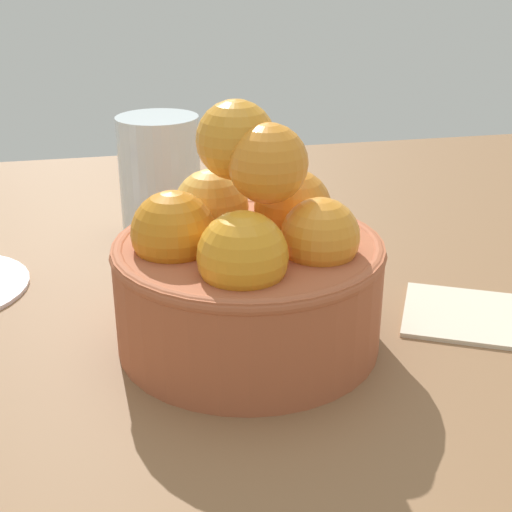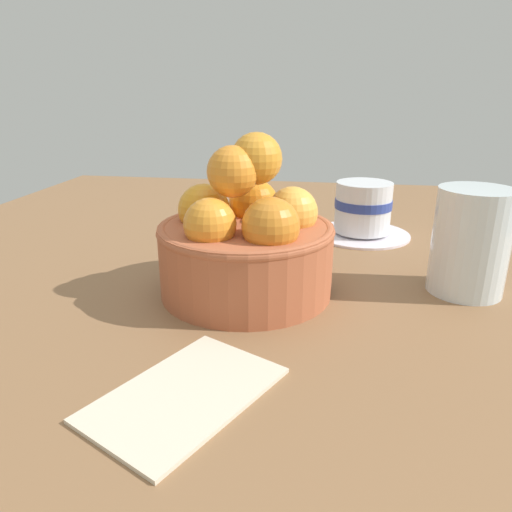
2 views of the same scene
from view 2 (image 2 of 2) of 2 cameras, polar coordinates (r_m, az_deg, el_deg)
The scene contains 5 objects.
ground_plane at distance 47.10cm, azimuth -1.15°, elevation -6.71°, with size 113.80×94.32×4.36cm, color brown.
terracotta_bowl at distance 44.34cm, azimuth -1.20°, elevation 1.80°, with size 16.43×16.43×15.05cm.
coffee_cup at distance 64.13cm, azimuth 12.69°, elevation 5.22°, with size 12.74×12.74×7.12cm.
water_glass at distance 48.85cm, azimuth 24.37°, elevation 1.59°, with size 6.97×6.97×10.10cm, color silver.
folded_napkin at distance 31.98cm, azimuth -8.46°, elevation -15.85°, with size 12.39×7.84×0.60cm, color beige.
Camera 2 is at (41.50, 7.46, 18.81)cm, focal length 33.30 mm.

